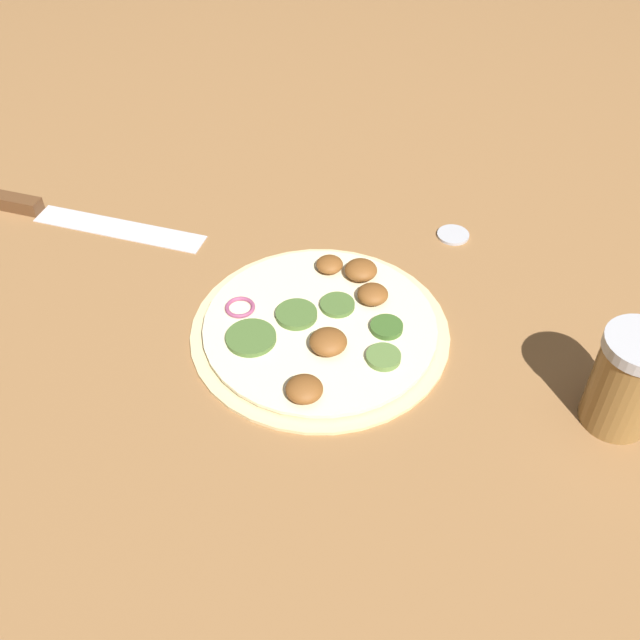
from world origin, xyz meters
name	(u,v)px	position (x,y,z in m)	size (l,w,h in m)	color
ground_plane	(320,332)	(0.00, 0.00, 0.00)	(3.00, 3.00, 0.00)	olive
pizza	(321,327)	(0.00, 0.00, 0.01)	(0.27, 0.27, 0.03)	beige
knife	(42,210)	(-0.14, 0.38, 0.01)	(0.20, 0.28, 0.02)	silver
spice_jar	(628,381)	(0.14, -0.26, 0.05)	(0.07, 0.07, 0.10)	olive
loose_cap	(453,234)	(0.23, 0.03, 0.00)	(0.04, 0.04, 0.01)	#B2B2B7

